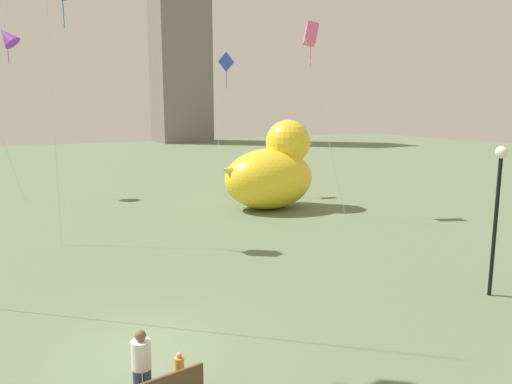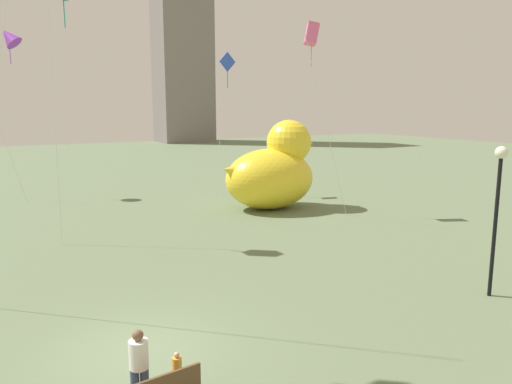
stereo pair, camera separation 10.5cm
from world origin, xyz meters
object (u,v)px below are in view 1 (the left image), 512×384
(giant_inflatable_duck, at_px, (272,171))
(kite_blue, at_px, (226,67))
(person_child, at_px, (179,369))
(kite_pink, at_px, (311,35))
(lamppost, at_px, (498,193))
(kite_purple, at_px, (7,37))
(person_adult, at_px, (142,364))

(giant_inflatable_duck, distance_m, kite_blue, 8.39)
(person_child, distance_m, kite_pink, 20.23)
(kite_blue, relative_size, kite_pink, 0.91)
(giant_inflatable_duck, height_order, lamppost, giant_inflatable_duck)
(giant_inflatable_duck, relative_size, kite_purple, 0.56)
(lamppost, bearing_deg, kite_blue, 88.35)
(person_child, distance_m, kite_purple, 28.72)
(person_child, bearing_deg, kite_blue, 61.90)
(giant_inflatable_duck, bearing_deg, kite_pink, -61.34)
(kite_purple, bearing_deg, kite_blue, -26.72)
(giant_inflatable_duck, relative_size, kite_pink, 0.60)
(kite_blue, xyz_separation_m, kite_pink, (1.36, -7.64, 1.19))
(person_adult, distance_m, person_child, 0.94)
(person_child, bearing_deg, kite_purple, 92.86)
(giant_inflatable_duck, distance_m, kite_pink, 7.79)
(person_adult, height_order, lamppost, lamppost)
(lamppost, height_order, kite_blue, kite_blue)
(giant_inflatable_duck, distance_m, lamppost, 14.97)
(person_child, relative_size, kite_purple, 0.08)
(person_child, distance_m, giant_inflatable_duck, 18.96)
(person_child, distance_m, lamppost, 10.86)
(giant_inflatable_duck, bearing_deg, kite_purple, 136.91)
(person_adult, relative_size, lamppost, 0.34)
(kite_purple, xyz_separation_m, kite_blue, (12.41, -6.25, -1.83))
(giant_inflatable_duck, height_order, kite_pink, kite_pink)
(person_adult, height_order, kite_purple, kite_purple)
(person_child, xyz_separation_m, kite_blue, (11.06, 20.72, 7.96))
(kite_purple, xyz_separation_m, kite_pink, (13.77, -13.89, -0.64))
(person_adult, xyz_separation_m, kite_pink, (13.26, 13.20, 8.74))
(kite_purple, height_order, kite_pink, kite_purple)
(person_adult, xyz_separation_m, kite_purple, (-0.52, 27.09, 9.38))
(kite_purple, bearing_deg, person_child, -87.14)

